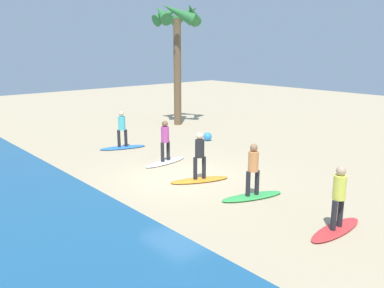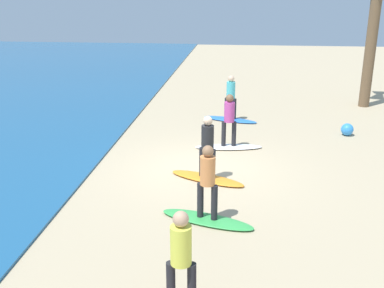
{
  "view_description": "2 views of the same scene",
  "coord_description": "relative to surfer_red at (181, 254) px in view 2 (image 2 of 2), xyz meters",
  "views": [
    {
      "loc": [
        -10.7,
        8.85,
        4.61
      ],
      "look_at": [
        -0.31,
        -0.17,
        1.27
      ],
      "focal_mm": 38.0,
      "sensor_mm": 36.0,
      "label": 1
    },
    {
      "loc": [
        -11.75,
        -0.97,
        4.76
      ],
      "look_at": [
        -1.39,
        0.14,
        1.22
      ],
      "focal_mm": 42.88,
      "sensor_mm": 36.0,
      "label": 2
    }
  ],
  "objects": [
    {
      "name": "ground_plane",
      "position": [
        5.9,
        0.18,
        -1.04
      ],
      "size": [
        60.0,
        60.0,
        0.0
      ],
      "primitive_type": "plane",
      "color": "tan"
    },
    {
      "name": "surfer_red",
      "position": [
        0.0,
        0.0,
        0.0
      ],
      "size": [
        0.32,
        0.46,
        1.64
      ],
      "color": "#232328",
      "rests_on": "surfboard_red"
    },
    {
      "name": "surfboard_green",
      "position": [
        2.95,
        -0.18,
        -0.99
      ],
      "size": [
        1.18,
        2.17,
        0.09
      ],
      "primitive_type": "ellipsoid",
      "rotation": [
        0.0,
        0.0,
        1.26
      ],
      "color": "green",
      "rests_on": "ground"
    },
    {
      "name": "surfer_green",
      "position": [
        2.95,
        -0.18,
        0.0
      ],
      "size": [
        0.32,
        0.44,
        1.64
      ],
      "color": "#232328",
      "rests_on": "surfboard_green"
    },
    {
      "name": "surfboard_orange",
      "position": [
        5.21,
        -0.01,
        -0.99
      ],
      "size": [
        1.34,
        2.15,
        0.09
      ],
      "primitive_type": "ellipsoid",
      "rotation": [
        0.0,
        0.0,
        1.17
      ],
      "color": "orange",
      "rests_on": "ground"
    },
    {
      "name": "surfer_orange",
      "position": [
        5.21,
        -0.01,
        0.0
      ],
      "size": [
        0.32,
        0.43,
        1.64
      ],
      "color": "#232328",
      "rests_on": "surfboard_orange"
    },
    {
      "name": "surfboard_white",
      "position": [
        7.79,
        -0.49,
        -0.99
      ],
      "size": [
        0.81,
        2.15,
        0.09
      ],
      "primitive_type": "ellipsoid",
      "rotation": [
        0.0,
        0.0,
        1.69
      ],
      "color": "white",
      "rests_on": "ground"
    },
    {
      "name": "surfer_white",
      "position": [
        7.79,
        -0.49,
        0.0
      ],
      "size": [
        0.32,
        0.46,
        1.64
      ],
      "color": "#232328",
      "rests_on": "surfboard_white"
    },
    {
      "name": "surfboard_blue",
      "position": [
        10.99,
        -0.45,
        -0.99
      ],
      "size": [
        1.21,
        2.17,
        0.09
      ],
      "primitive_type": "ellipsoid",
      "rotation": [
        0.0,
        0.0,
        1.24
      ],
      "color": "blue",
      "rests_on": "ground"
    },
    {
      "name": "surfer_blue",
      "position": [
        10.99,
        -0.45,
        0.0
      ],
      "size": [
        0.32,
        0.44,
        1.64
      ],
      "color": "#232328",
      "rests_on": "surfboard_blue"
    },
    {
      "name": "beach_ball",
      "position": [
        9.57,
        -4.47,
        -0.83
      ],
      "size": [
        0.42,
        0.42,
        0.42
      ],
      "primitive_type": "sphere",
      "color": "#338CE5",
      "rests_on": "ground"
    }
  ]
}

